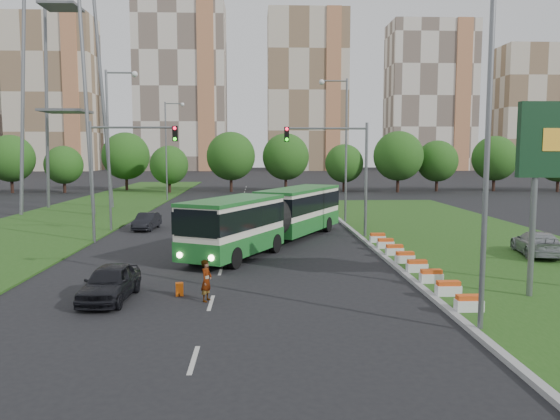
{
  "coord_description": "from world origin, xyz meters",
  "views": [
    {
      "loc": [
        -1.13,
        -27.39,
        6.03
      ],
      "look_at": [
        0.21,
        4.53,
        2.6
      ],
      "focal_mm": 35.0,
      "sensor_mm": 36.0,
      "label": 1
    }
  ],
  "objects_px": {
    "traffic_mast_median": "(343,161)",
    "car_left_far": "(147,221)",
    "pedestrian": "(206,281)",
    "car_median": "(537,243)",
    "traffic_mast_left": "(116,162)",
    "car_left_near": "(110,282)",
    "shopping_trolley": "(180,289)",
    "articulated_bus": "(267,217)"
  },
  "relations": [
    {
      "from": "traffic_mast_left",
      "to": "articulated_bus",
      "type": "distance_m",
      "value": 10.6
    },
    {
      "from": "car_left_near",
      "to": "pedestrian",
      "type": "xyz_separation_m",
      "value": [
        3.94,
        -0.33,
        0.12
      ]
    },
    {
      "from": "traffic_mast_median",
      "to": "car_left_near",
      "type": "bearing_deg",
      "value": -127.76
    },
    {
      "from": "traffic_mast_median",
      "to": "pedestrian",
      "type": "height_order",
      "value": "traffic_mast_median"
    },
    {
      "from": "shopping_trolley",
      "to": "traffic_mast_left",
      "type": "bearing_deg",
      "value": 104.02
    },
    {
      "from": "traffic_mast_left",
      "to": "car_left_near",
      "type": "xyz_separation_m",
      "value": [
        3.24,
        -14.39,
        -4.62
      ]
    },
    {
      "from": "car_left_far",
      "to": "car_median",
      "type": "height_order",
      "value": "car_median"
    },
    {
      "from": "traffic_mast_median",
      "to": "shopping_trolley",
      "type": "bearing_deg",
      "value": -121.77
    },
    {
      "from": "car_median",
      "to": "pedestrian",
      "type": "relative_size",
      "value": 2.82
    },
    {
      "from": "articulated_bus",
      "to": "car_median",
      "type": "relative_size",
      "value": 3.8
    },
    {
      "from": "traffic_mast_left",
      "to": "pedestrian",
      "type": "bearing_deg",
      "value": -63.97
    },
    {
      "from": "pedestrian",
      "to": "shopping_trolley",
      "type": "xyz_separation_m",
      "value": [
        -1.22,
        0.88,
        -0.57
      ]
    },
    {
      "from": "traffic_mast_median",
      "to": "car_left_far",
      "type": "distance_m",
      "value": 16.02
    },
    {
      "from": "traffic_mast_left",
      "to": "car_left_near",
      "type": "height_order",
      "value": "traffic_mast_left"
    },
    {
      "from": "articulated_bus",
      "to": "car_left_near",
      "type": "relative_size",
      "value": 4.23
    },
    {
      "from": "articulated_bus",
      "to": "car_left_near",
      "type": "distance_m",
      "value": 14.69
    },
    {
      "from": "traffic_mast_left",
      "to": "car_left_near",
      "type": "relative_size",
      "value": 1.87
    },
    {
      "from": "car_left_far",
      "to": "car_median",
      "type": "distance_m",
      "value": 27.42
    },
    {
      "from": "car_left_near",
      "to": "car_left_far",
      "type": "height_order",
      "value": "car_left_near"
    },
    {
      "from": "traffic_mast_median",
      "to": "car_left_near",
      "type": "distance_m",
      "value": 20.0
    },
    {
      "from": "traffic_mast_median",
      "to": "shopping_trolley",
      "type": "distance_m",
      "value": 18.17
    },
    {
      "from": "traffic_mast_left",
      "to": "car_median",
      "type": "bearing_deg",
      "value": -14.23
    },
    {
      "from": "car_left_near",
      "to": "articulated_bus",
      "type": "bearing_deg",
      "value": 65.75
    },
    {
      "from": "shopping_trolley",
      "to": "pedestrian",
      "type": "bearing_deg",
      "value": -45.16
    },
    {
      "from": "articulated_bus",
      "to": "traffic_mast_median",
      "type": "bearing_deg",
      "value": 51.04
    },
    {
      "from": "traffic_mast_median",
      "to": "car_left_far",
      "type": "bearing_deg",
      "value": 161.05
    },
    {
      "from": "car_left_far",
      "to": "car_median",
      "type": "relative_size",
      "value": 0.82
    },
    {
      "from": "articulated_bus",
      "to": "shopping_trolley",
      "type": "xyz_separation_m",
      "value": [
        -3.94,
        -12.49,
        -1.55
      ]
    },
    {
      "from": "articulated_bus",
      "to": "pedestrian",
      "type": "height_order",
      "value": "articulated_bus"
    },
    {
      "from": "pedestrian",
      "to": "car_median",
      "type": "bearing_deg",
      "value": -44.93
    },
    {
      "from": "articulated_bus",
      "to": "car_left_far",
      "type": "height_order",
      "value": "articulated_bus"
    },
    {
      "from": "car_left_near",
      "to": "car_median",
      "type": "height_order",
      "value": "car_median"
    },
    {
      "from": "articulated_bus",
      "to": "car_left_near",
      "type": "height_order",
      "value": "articulated_bus"
    },
    {
      "from": "car_left_near",
      "to": "pedestrian",
      "type": "distance_m",
      "value": 3.96
    },
    {
      "from": "traffic_mast_median",
      "to": "car_median",
      "type": "bearing_deg",
      "value": -36.43
    },
    {
      "from": "traffic_mast_left",
      "to": "traffic_mast_median",
      "type": "bearing_deg",
      "value": 3.77
    },
    {
      "from": "car_left_near",
      "to": "pedestrian",
      "type": "relative_size",
      "value": 2.53
    },
    {
      "from": "traffic_mast_median",
      "to": "car_left_near",
      "type": "relative_size",
      "value": 1.87
    },
    {
      "from": "articulated_bus",
      "to": "car_left_far",
      "type": "distance_m",
      "value": 11.84
    },
    {
      "from": "traffic_mast_left",
      "to": "shopping_trolley",
      "type": "relative_size",
      "value": 14.48
    },
    {
      "from": "traffic_mast_median",
      "to": "articulated_bus",
      "type": "xyz_separation_m",
      "value": [
        -5.25,
        -2.34,
        -3.52
      ]
    },
    {
      "from": "pedestrian",
      "to": "shopping_trolley",
      "type": "relative_size",
      "value": 3.06
    }
  ]
}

